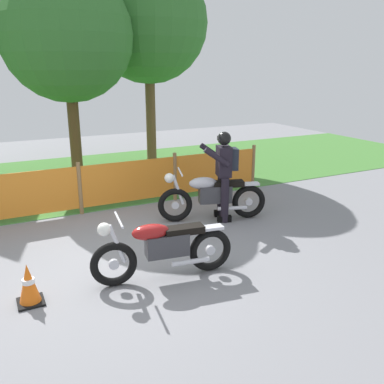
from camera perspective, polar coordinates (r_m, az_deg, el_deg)
ground at (r=6.50m, az=-10.10°, el=-9.42°), size 24.00×24.00×0.02m
grass_verge at (r=11.32m, az=-17.84°, el=1.50°), size 24.00×5.62×0.01m
barrier_fence at (r=8.51m, az=-15.03°, el=0.57°), size 8.29×0.08×1.05m
tree_near_left at (r=10.91m, az=-16.68°, el=19.71°), size 3.13×3.13×5.09m
tree_near_right at (r=12.42m, az=-5.99°, el=21.88°), size 3.27×3.27×5.60m
motorcycle_lead at (r=5.77m, az=-4.01°, el=-7.53°), size 2.00×0.63×0.95m
motorcycle_trailing at (r=7.93m, az=2.71°, el=-0.52°), size 2.01×0.86×0.98m
rider_trailing at (r=7.85m, az=4.38°, el=2.86°), size 0.77×0.66×1.69m
traffic_cone at (r=5.64m, az=-21.36°, el=-11.63°), size 0.32×0.32×0.53m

